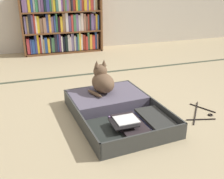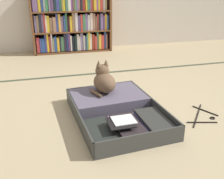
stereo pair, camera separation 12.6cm
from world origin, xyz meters
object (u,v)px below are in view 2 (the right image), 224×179
Objects in this scene: open_suitcase at (115,109)px; clothes_hanger at (202,116)px; bookshelf at (71,22)px; black_cat at (104,81)px.

clothes_hanger is at bearing -18.10° from open_suitcase.
open_suitcase is 2.83× the size of clothes_hanger.
clothes_hanger is (0.74, -2.46, -0.45)m from bookshelf.
open_suitcase is 0.72m from clothes_hanger.
bookshelf is 3.51× the size of clothes_hanger.
black_cat is (-0.04, 0.23, 0.17)m from open_suitcase.
black_cat is at bearing 148.05° from clothes_hanger.
bookshelf reaches higher than black_cat.
bookshelf is 1.24× the size of open_suitcase.
open_suitcase is at bearing 161.90° from clothes_hanger.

